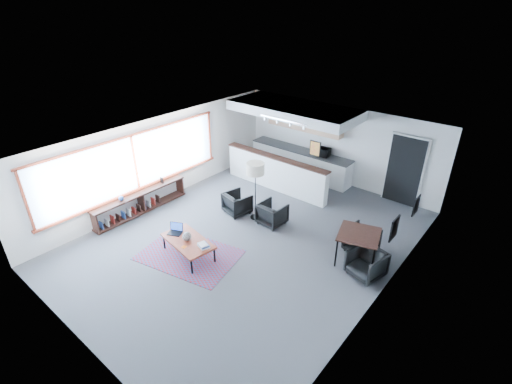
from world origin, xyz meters
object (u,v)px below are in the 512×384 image
Objects in this scene: book_stack at (204,245)px; dining_chair_near at (366,264)px; coffee_table at (188,241)px; laptop at (176,230)px; ceramic_pot at (187,237)px; dining_table at (359,236)px; dining_chair_far at (362,241)px; floor_lamp at (255,171)px; armchair_right at (272,213)px; microwave at (322,151)px; armchair_left at (237,202)px.

dining_chair_near is at bearing 32.41° from book_stack.
laptop reaches higher than coffee_table.
ceramic_pot is 4.06m from dining_table.
coffee_table is at bearing -143.23° from dining_table.
dining_chair_far is (3.65, 2.81, -0.22)m from laptop.
book_stack is 2.56m from floor_lamp.
dining_table is at bearing 40.61° from book_stack.
microwave is at bearing -80.06° from armchair_right.
floor_lamp is 3.71m from dining_chair_near.
armchair_left is at bearing 11.72° from armchair_right.
dining_table is 2.27× the size of microwave.
armchair_left is at bearing -109.84° from microwave.
ceramic_pot is at bearing -100.47° from microwave.
armchair_left is 0.41× the size of floor_lamp.
coffee_table is 5.71m from microwave.
armchair_left is 1.15m from armchair_right.
microwave reaches higher than dining_chair_far.
microwave reaches higher than ceramic_pot.
armchair_left reaches higher than dining_chair_near.
book_stack is at bearing 51.36° from dining_chair_far.
laptop reaches higher than book_stack.
dining_table is (2.55, -0.02, 0.36)m from armchair_right.
book_stack is at bearing 88.26° from armchair_right.
armchair_left is 1.14× the size of dining_chair_near.
book_stack is at bearing -133.32° from dining_chair_near.
coffee_table is 4.19m from dining_chair_near.
dining_table is 0.67m from dining_chair_near.
book_stack reaches higher than coffee_table.
floor_lamp reaches higher than armchair_right.
dining_chair_near is 1.02× the size of dining_chair_far.
dining_chair_near is (3.65, 2.08, -0.25)m from ceramic_pot.
armchair_right is 1.14× the size of dining_chair_near.
book_stack is (0.98, 0.01, -0.03)m from laptop.
microwave reaches higher than coffee_table.
floor_lamp is at bearing 86.58° from ceramic_pot.
ceramic_pot is at bearing -111.77° from coffee_table.
floor_lamp is at bearing -100.29° from microwave.
coffee_table is at bearing -93.26° from floor_lamp.
armchair_right is 2.98m from dining_chair_near.
floor_lamp is 3.20m from dining_table.
armchair_left reaches higher than dining_chair_far.
ceramic_pot is 0.51m from book_stack.
dining_table is at bearing -177.33° from armchair_right.
dining_chair_near is (0.40, -0.36, -0.40)m from dining_table.
dining_chair_near is at bearing -54.49° from microwave.
dining_table is (3.10, 0.03, -0.78)m from floor_lamp.
laptop is at bearing 42.61° from dining_chair_far.
floor_lamp is (0.58, 0.12, 1.14)m from armchair_left.
ceramic_pot reaches higher than dining_chair_near.
book_stack is (0.49, 0.06, 0.07)m from coffee_table.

